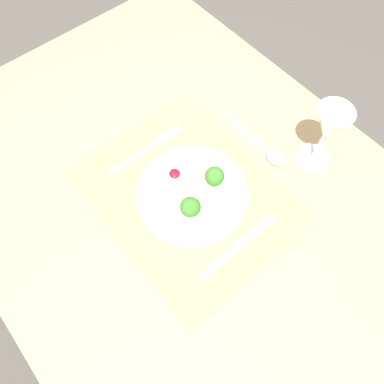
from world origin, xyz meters
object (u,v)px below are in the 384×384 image
object	(u,v)px
fork	(151,146)
knife	(232,251)
dinner_plate	(192,193)
spoon	(268,151)
wine_glass_near	(328,127)

from	to	relation	value
fork	knife	xyz separation A→B (m)	(0.32, -0.03, 0.00)
dinner_plate	knife	size ratio (longest dim) A/B	1.21
dinner_plate	spoon	world-z (taller)	dinner_plate
fork	wine_glass_near	size ratio (longest dim) A/B	1.21
dinner_plate	spoon	distance (m)	0.22
spoon	wine_glass_near	distance (m)	0.16
dinner_plate	wine_glass_near	bearing A→B (deg)	69.59
fork	spoon	world-z (taller)	spoon
wine_glass_near	spoon	bearing A→B (deg)	-138.90
fork	knife	size ratio (longest dim) A/B	1.00
dinner_plate	spoon	bearing A→B (deg)	83.15
spoon	wine_glass_near	bearing A→B (deg)	42.51
dinner_plate	knife	bearing A→B (deg)	-7.97
dinner_plate	spoon	size ratio (longest dim) A/B	1.32
knife	wine_glass_near	distance (m)	0.34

